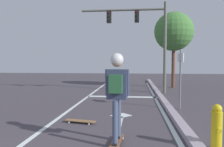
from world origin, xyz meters
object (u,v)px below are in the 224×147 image
at_px(skater, 117,85).
at_px(fire_hydrant, 217,127).
at_px(spare_skateboard, 80,121).
at_px(roadside_tree, 174,32).
at_px(skateboard, 117,141).
at_px(traffic_signal_mast, 142,29).
at_px(street_sign_post, 180,71).

height_order(skater, fire_hydrant, skater).
bearing_deg(spare_skateboard, roadside_tree, 65.74).
distance_m(skateboard, spare_skateboard, 1.80).
xyz_separation_m(traffic_signal_mast, street_sign_post, (1.26, -4.01, -2.08)).
height_order(skater, street_sign_post, street_sign_post).
bearing_deg(roadside_tree, street_sign_post, -97.51).
bearing_deg(skateboard, skater, -94.82).
xyz_separation_m(spare_skateboard, traffic_signal_mast, (1.82, 6.14, 3.38)).
distance_m(skateboard, skater, 1.16).
relative_size(skater, street_sign_post, 0.85).
bearing_deg(street_sign_post, spare_skateboard, -145.28).
bearing_deg(skateboard, spare_skateboard, 128.59).
relative_size(skater, fire_hydrant, 2.02).
bearing_deg(skater, roadside_tree, 74.49).
relative_size(spare_skateboard, roadside_tree, 0.18).
bearing_deg(traffic_signal_mast, fire_hydrant, -80.92).
distance_m(skater, traffic_signal_mast, 7.91).
bearing_deg(spare_skateboard, traffic_signal_mast, 73.48).
xyz_separation_m(fire_hydrant, roadside_tree, (0.91, 10.25, 3.18)).
bearing_deg(spare_skateboard, skater, -51.73).
distance_m(skateboard, fire_hydrant, 1.95).
distance_m(spare_skateboard, street_sign_post, 3.96).
bearing_deg(spare_skateboard, fire_hydrant, -26.07).
distance_m(street_sign_post, roadside_tree, 7.06).
bearing_deg(traffic_signal_mast, skateboard, -95.27).
xyz_separation_m(skateboard, roadside_tree, (2.83, 10.18, 3.56)).
distance_m(spare_skateboard, traffic_signal_mast, 7.24).
bearing_deg(street_sign_post, skater, -118.78).
distance_m(fire_hydrant, roadside_tree, 10.78).
xyz_separation_m(street_sign_post, roadside_tree, (0.87, 6.64, 2.25)).
xyz_separation_m(spare_skateboard, street_sign_post, (3.08, 2.13, 1.31)).
bearing_deg(fire_hydrant, spare_skateboard, 153.93).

